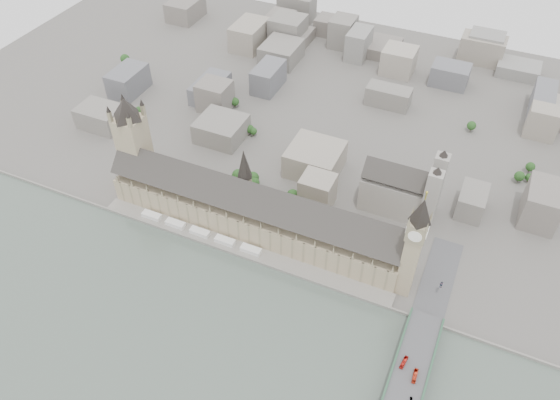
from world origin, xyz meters
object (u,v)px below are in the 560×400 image
at_px(elizabeth_tower, 415,241).
at_px(victoria_tower, 133,141).
at_px(car_approach, 441,285).
at_px(red_bus_south, 415,376).
at_px(palace_of_westminster, 253,210).
at_px(red_bus_north, 404,362).
at_px(westminster_abbey, 402,190).
at_px(car_silver, 411,400).

height_order(elizabeth_tower, victoria_tower, elizabeth_tower).
distance_m(elizabeth_tower, car_approach, 55.01).
bearing_deg(red_bus_south, palace_of_westminster, 149.42).
xyz_separation_m(victoria_tower, red_bus_north, (278.00, -87.96, -43.49)).
bearing_deg(westminster_abbey, red_bus_north, -73.98).
relative_size(palace_of_westminster, westminster_abbey, 3.90).
bearing_deg(red_bus_south, red_bus_north, 141.56).
height_order(palace_of_westminster, car_approach, palace_of_westminster).
height_order(victoria_tower, westminster_abbey, victoria_tower).
height_order(victoria_tower, red_bus_north, victoria_tower).
bearing_deg(car_silver, elizabeth_tower, 92.08).
relative_size(red_bus_south, car_approach, 2.11).
bearing_deg(red_bus_north, elizabeth_tower, 112.74).
relative_size(elizabeth_tower, red_bus_south, 9.70).
xyz_separation_m(palace_of_westminster, victoria_tower, (-122.00, 6.30, 32.50)).
xyz_separation_m(elizabeth_tower, car_silver, (29.49, -94.10, -47.18)).
bearing_deg(westminster_abbey, victoria_tower, -163.50).
distance_m(westminster_abbey, red_bus_south, 173.24).
distance_m(red_bus_north, car_silver, 26.75).
xyz_separation_m(westminster_abbey, red_bus_south, (54.59, -163.88, -13.29)).
relative_size(victoria_tower, car_silver, 25.11).
height_order(palace_of_westminster, car_silver, palace_of_westminster).
bearing_deg(car_approach, car_silver, -87.69).
bearing_deg(red_bus_north, car_approach, 91.52).
bearing_deg(car_approach, victoria_tower, 179.11).
distance_m(westminster_abbey, car_silver, 190.25).
height_order(palace_of_westminster, westminster_abbey, westminster_abbey).
bearing_deg(elizabeth_tower, victoria_tower, 176.04).
bearing_deg(victoria_tower, car_approach, -1.97).
relative_size(elizabeth_tower, car_silver, 26.99).
relative_size(palace_of_westminster, car_silver, 66.53).
height_order(elizabeth_tower, westminster_abbey, elizabeth_tower).
bearing_deg(red_bus_north, westminster_abbey, 114.33).
relative_size(victoria_tower, red_bus_north, 9.49).
bearing_deg(car_approach, red_bus_south, -88.77).
xyz_separation_m(victoria_tower, car_approach, (287.29, -9.87, -44.19)).
xyz_separation_m(palace_of_westminster, car_approach, (165.29, -3.57, -11.69)).
distance_m(palace_of_westminster, red_bus_north, 176.42).
bearing_deg(red_bus_south, elizabeth_tower, 107.27).
distance_m(palace_of_westminster, red_bus_south, 188.04).
bearing_deg(elizabeth_tower, red_bus_south, -70.31).
bearing_deg(elizabeth_tower, car_silver, -72.60).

